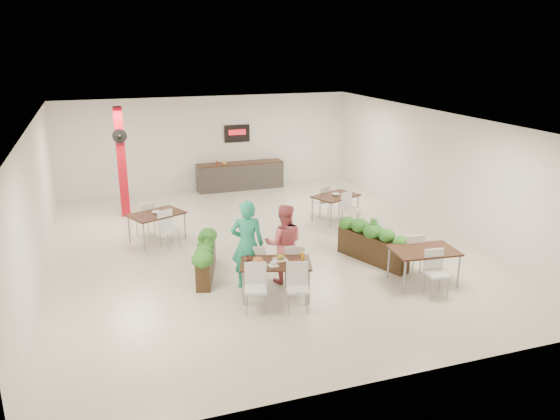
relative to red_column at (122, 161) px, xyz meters
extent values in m
plane|color=beige|center=(3.00, -3.79, -1.64)|extent=(12.00, 12.00, 0.00)
cube|color=white|center=(3.00, 2.21, -0.04)|extent=(10.00, 0.10, 3.20)
cube|color=white|center=(3.00, -9.79, -0.04)|extent=(10.00, 0.10, 3.20)
cube|color=white|center=(-2.00, -3.79, -0.04)|extent=(0.10, 12.00, 3.20)
cube|color=white|center=(8.00, -3.79, -0.04)|extent=(0.10, 12.00, 3.20)
cube|color=white|center=(3.00, -3.79, 1.56)|extent=(10.00, 12.00, 0.04)
cube|color=#AC0B1A|center=(0.00, 0.01, -0.04)|extent=(0.25, 0.25, 3.20)
cylinder|color=black|center=(0.00, -0.17, 0.76)|extent=(0.40, 0.06, 0.40)
sphere|color=black|center=(0.00, -0.21, 0.76)|extent=(0.12, 0.12, 0.12)
cube|color=#302D2B|center=(4.00, 1.86, -1.19)|extent=(3.00, 0.60, 0.90)
cube|color=black|center=(4.00, 1.86, -0.72)|extent=(3.00, 0.62, 0.04)
cube|color=black|center=(4.00, 2.17, 0.26)|extent=(0.90, 0.04, 0.60)
cube|color=red|center=(4.00, 2.14, 0.31)|extent=(0.60, 0.02, 0.18)
imported|color=maroon|center=(3.20, 1.86, -0.61)|extent=(0.09, 0.09, 0.19)
imported|color=gold|center=(3.45, 1.86, -0.62)|extent=(0.13, 0.13, 0.17)
cube|color=black|center=(2.51, -6.55, -0.91)|extent=(1.57, 1.17, 0.04)
cylinder|color=gray|center=(1.80, -6.69, -1.29)|extent=(0.04, 0.04, 0.71)
cylinder|color=gray|center=(3.02, -7.06, -1.29)|extent=(0.04, 0.04, 0.71)
cylinder|color=gray|center=(1.99, -6.04, -1.29)|extent=(0.04, 0.04, 0.71)
cylinder|color=gray|center=(3.22, -6.41, -1.29)|extent=(0.04, 0.04, 0.71)
cube|color=white|center=(2.30, -5.86, -1.19)|extent=(0.52, 0.52, 0.05)
cube|color=white|center=(2.24, -6.04, -0.94)|extent=(0.41, 0.16, 0.45)
cylinder|color=gray|center=(2.51, -5.74, -1.43)|extent=(0.02, 0.02, 0.43)
cylinder|color=gray|center=(2.18, -5.65, -1.43)|extent=(0.02, 0.02, 0.43)
cylinder|color=gray|center=(2.41, -6.07, -1.43)|extent=(0.02, 0.02, 0.43)
cylinder|color=gray|center=(2.08, -5.97, -1.43)|extent=(0.02, 0.02, 0.43)
cube|color=white|center=(3.06, -6.09, -1.19)|extent=(0.52, 0.52, 0.05)
cube|color=white|center=(3.01, -6.27, -0.94)|extent=(0.41, 0.16, 0.45)
cylinder|color=gray|center=(3.27, -5.97, -1.43)|extent=(0.02, 0.02, 0.43)
cylinder|color=gray|center=(2.95, -5.88, -1.43)|extent=(0.02, 0.02, 0.43)
cylinder|color=gray|center=(3.18, -6.30, -1.43)|extent=(0.02, 0.02, 0.43)
cylinder|color=gray|center=(2.85, -6.20, -1.43)|extent=(0.02, 0.02, 0.43)
cube|color=white|center=(1.95, -7.01, -1.19)|extent=(0.52, 0.52, 0.05)
cube|color=white|center=(2.01, -6.83, -0.94)|extent=(0.41, 0.16, 0.45)
cylinder|color=gray|center=(1.74, -7.12, -1.43)|extent=(0.02, 0.02, 0.43)
cylinder|color=gray|center=(2.06, -7.22, -1.43)|extent=(0.02, 0.02, 0.43)
cylinder|color=gray|center=(1.84, -6.80, -1.43)|extent=(0.02, 0.02, 0.43)
cylinder|color=gray|center=(2.16, -6.89, -1.43)|extent=(0.02, 0.02, 0.43)
cube|color=white|center=(2.72, -7.24, -1.19)|extent=(0.52, 0.52, 0.05)
cube|color=white|center=(2.77, -7.06, -0.94)|extent=(0.41, 0.16, 0.45)
cylinder|color=gray|center=(2.50, -7.35, -1.43)|extent=(0.02, 0.02, 0.43)
cylinder|color=gray|center=(2.83, -7.45, -1.43)|extent=(0.02, 0.02, 0.43)
cylinder|color=gray|center=(2.60, -7.03, -1.43)|extent=(0.02, 0.02, 0.43)
cylinder|color=gray|center=(2.93, -7.12, -1.43)|extent=(0.02, 0.02, 0.43)
cube|color=white|center=(2.14, -6.54, -0.89)|extent=(0.37, 0.37, 0.01)
ellipsoid|color=#AB4D2A|center=(2.14, -6.54, -0.81)|extent=(0.22, 0.22, 0.13)
cube|color=white|center=(2.64, -6.46, -0.89)|extent=(0.32, 0.32, 0.01)
ellipsoid|color=orange|center=(2.64, -6.46, -0.82)|extent=(0.18, 0.18, 0.11)
cube|color=white|center=(2.85, -6.78, -0.89)|extent=(0.32, 0.32, 0.01)
ellipsoid|color=#481B0E|center=(2.85, -6.78, -0.83)|extent=(0.16, 0.16, 0.10)
cube|color=white|center=(2.41, -6.71, -0.89)|extent=(0.22, 0.22, 0.01)
ellipsoid|color=white|center=(2.41, -6.71, -0.84)|extent=(0.12, 0.12, 0.07)
cylinder|color=yellow|center=(3.08, -6.56, -0.82)|extent=(0.07, 0.07, 0.15)
imported|color=brown|center=(2.01, -6.29, -0.84)|extent=(0.12, 0.12, 0.10)
imported|color=#239A7B|center=(2.11, -5.90, -0.70)|extent=(0.79, 0.63, 1.89)
imported|color=#DC626C|center=(2.91, -5.90, -0.78)|extent=(0.99, 0.87, 1.72)
cube|color=black|center=(1.39, -5.05, -1.34)|extent=(0.78, 1.81, 0.60)
ellipsoid|color=#1A5C1A|center=(1.19, -5.77, -0.92)|extent=(0.40, 0.40, 0.32)
ellipsoid|color=#1A5C1A|center=(1.29, -5.41, -0.92)|extent=(0.40, 0.40, 0.32)
ellipsoid|color=#1A5C1A|center=(1.39, -5.05, -0.92)|extent=(0.40, 0.40, 0.32)
ellipsoid|color=#1A5C1A|center=(1.49, -4.69, -0.92)|extent=(0.40, 0.40, 0.32)
ellipsoid|color=#1A5C1A|center=(1.60, -4.33, -0.92)|extent=(0.40, 0.40, 0.32)
imported|color=#1A5C1A|center=(1.39, -5.05, -0.85)|extent=(0.35, 0.30, 0.39)
cube|color=black|center=(5.21, -5.54, -1.32)|extent=(0.98, 1.93, 0.65)
ellipsoid|color=#1A5C1A|center=(5.50, -6.31, -0.88)|extent=(0.40, 0.40, 0.32)
ellipsoid|color=#1A5C1A|center=(5.36, -5.93, -0.88)|extent=(0.40, 0.40, 0.32)
ellipsoid|color=#1A5C1A|center=(5.21, -5.54, -0.88)|extent=(0.40, 0.40, 0.32)
ellipsoid|color=#1A5C1A|center=(5.07, -5.16, -0.88)|extent=(0.40, 0.40, 0.32)
ellipsoid|color=#1A5C1A|center=(4.93, -4.78, -0.88)|extent=(0.40, 0.40, 0.32)
imported|color=#1A5C1A|center=(5.21, -5.54, -0.79)|extent=(0.24, 0.24, 0.42)
cube|color=black|center=(0.64, -2.50, -0.91)|extent=(1.55, 1.33, 0.04)
cylinder|color=gray|center=(0.25, -3.09, -1.29)|extent=(0.04, 0.04, 0.71)
cylinder|color=gray|center=(1.33, -2.60, -1.29)|extent=(0.04, 0.04, 0.71)
cylinder|color=gray|center=(-0.06, -2.40, -1.29)|extent=(0.04, 0.04, 0.71)
cylinder|color=gray|center=(1.03, -1.92, -1.29)|extent=(0.04, 0.04, 0.71)
cube|color=white|center=(0.39, -1.96, -1.19)|extent=(0.55, 0.55, 0.05)
cube|color=white|center=(0.47, -2.13, -0.94)|extent=(0.40, 0.21, 0.45)
cylinder|color=gray|center=(0.48, -1.73, -1.43)|extent=(0.02, 0.02, 0.43)
cylinder|color=gray|center=(0.17, -1.87, -1.43)|extent=(0.02, 0.02, 0.43)
cylinder|color=gray|center=(0.62, -2.04, -1.43)|extent=(0.02, 0.02, 0.43)
cylinder|color=gray|center=(0.31, -2.18, -1.43)|extent=(0.02, 0.02, 0.43)
cube|color=white|center=(0.88, -3.05, -1.19)|extent=(0.55, 0.55, 0.05)
cube|color=white|center=(0.80, -2.88, -0.94)|extent=(0.40, 0.21, 0.45)
cylinder|color=gray|center=(0.80, -3.28, -1.43)|extent=(0.02, 0.02, 0.43)
cylinder|color=gray|center=(1.11, -3.14, -1.43)|extent=(0.02, 0.02, 0.43)
cylinder|color=gray|center=(0.66, -2.97, -1.43)|extent=(0.02, 0.02, 0.43)
cylinder|color=gray|center=(0.97, -2.83, -1.43)|extent=(0.02, 0.02, 0.43)
imported|color=white|center=(0.64, -2.50, -0.87)|extent=(0.22, 0.22, 0.05)
cube|color=black|center=(5.68, -2.43, -0.91)|extent=(1.48, 1.26, 0.04)
cylinder|color=gray|center=(5.30, -2.98, -1.29)|extent=(0.04, 0.04, 0.71)
cylinder|color=gray|center=(6.34, -2.53, -1.29)|extent=(0.04, 0.04, 0.71)
cylinder|color=gray|center=(5.02, -2.32, -1.29)|extent=(0.04, 0.04, 0.71)
cylinder|color=gray|center=(6.06, -1.88, -1.29)|extent=(0.04, 0.04, 0.71)
cube|color=white|center=(5.44, -1.88, -1.19)|extent=(0.55, 0.55, 0.05)
cube|color=white|center=(5.52, -2.05, -0.94)|extent=(0.40, 0.20, 0.45)
cylinder|color=gray|center=(5.53, -1.65, -1.43)|extent=(0.02, 0.02, 0.43)
cylinder|color=gray|center=(5.22, -1.79, -1.43)|extent=(0.02, 0.02, 0.43)
cylinder|color=gray|center=(5.67, -1.97, -1.43)|extent=(0.02, 0.02, 0.43)
cylinder|color=gray|center=(5.35, -2.10, -1.43)|extent=(0.02, 0.02, 0.43)
cube|color=white|center=(5.91, -2.98, -1.19)|extent=(0.55, 0.55, 0.05)
cube|color=white|center=(5.84, -2.80, -0.94)|extent=(0.40, 0.20, 0.45)
cylinder|color=gray|center=(5.82, -3.20, -1.43)|extent=(0.02, 0.02, 0.43)
cylinder|color=gray|center=(6.14, -3.07, -1.43)|extent=(0.02, 0.02, 0.43)
cylinder|color=gray|center=(5.69, -2.89, -1.43)|extent=(0.02, 0.02, 0.43)
cylinder|color=gray|center=(6.00, -2.76, -1.43)|extent=(0.02, 0.02, 0.43)
imported|color=white|center=(5.68, -2.43, -0.87)|extent=(0.22, 0.22, 0.05)
cube|color=black|center=(5.69, -6.91, -0.91)|extent=(1.43, 1.03, 0.04)
cylinder|color=gray|center=(5.04, -7.24, -1.29)|extent=(0.04, 0.04, 0.71)
cylinder|color=gray|center=(6.26, -7.36, -1.29)|extent=(0.04, 0.04, 0.71)
cylinder|color=gray|center=(5.12, -6.46, -1.29)|extent=(0.04, 0.04, 0.71)
cylinder|color=gray|center=(6.34, -6.59, -1.29)|extent=(0.04, 0.04, 0.71)
cube|color=white|center=(5.75, -6.31, -1.19)|extent=(0.46, 0.46, 0.05)
cube|color=white|center=(5.73, -6.50, -0.94)|extent=(0.42, 0.08, 0.45)
cylinder|color=gray|center=(5.94, -6.16, -1.43)|extent=(0.02, 0.02, 0.43)
cylinder|color=gray|center=(5.60, -6.13, -1.43)|extent=(0.02, 0.02, 0.43)
cylinder|color=gray|center=(5.90, -6.50, -1.43)|extent=(0.02, 0.02, 0.43)
cylinder|color=gray|center=(5.57, -6.47, -1.43)|extent=(0.02, 0.02, 0.43)
cube|color=white|center=(5.63, -7.51, -1.19)|extent=(0.46, 0.46, 0.05)
cube|color=white|center=(5.65, -7.32, -0.94)|extent=(0.42, 0.08, 0.45)
cylinder|color=gray|center=(5.44, -7.66, -1.43)|extent=(0.02, 0.02, 0.43)
cylinder|color=gray|center=(5.78, -7.70, -1.43)|extent=(0.02, 0.02, 0.43)
cylinder|color=gray|center=(5.48, -7.32, -1.43)|extent=(0.02, 0.02, 0.43)
cylinder|color=gray|center=(5.82, -7.36, -1.43)|extent=(0.02, 0.02, 0.43)
camera|label=1|loc=(-0.65, -16.08, 3.31)|focal=35.00mm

